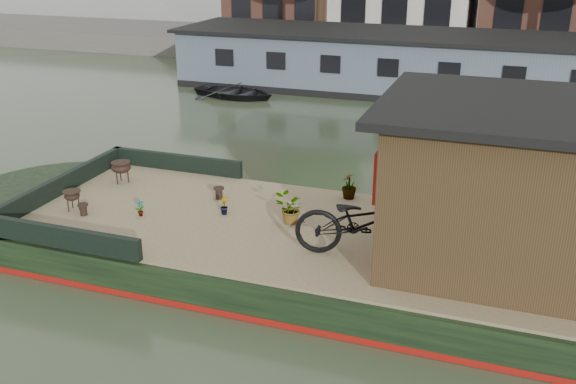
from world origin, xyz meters
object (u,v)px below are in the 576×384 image
(brazier_front, at_px, (73,200))
(dinghy, at_px, (235,88))
(cabin, at_px, (514,184))
(bicycle, at_px, (365,222))
(brazier_rear, at_px, (122,172))

(brazier_front, xyz_separation_m, dinghy, (-2.00, 11.66, -0.53))
(cabin, bearing_deg, brazier_front, -175.36)
(cabin, height_order, bicycle, cabin)
(brazier_rear, bearing_deg, bicycle, -15.83)
(bicycle, height_order, brazier_rear, bicycle)
(bicycle, distance_m, brazier_rear, 5.52)
(bicycle, relative_size, brazier_front, 5.80)
(brazier_front, distance_m, brazier_rear, 1.50)
(brazier_front, bearing_deg, bicycle, 0.01)
(brazier_front, bearing_deg, brazier_rear, 88.29)
(bicycle, distance_m, dinghy, 13.81)
(bicycle, bearing_deg, brazier_front, 78.94)
(cabin, height_order, brazier_front, cabin)
(cabin, relative_size, dinghy, 1.34)
(cabin, relative_size, brazier_front, 10.88)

